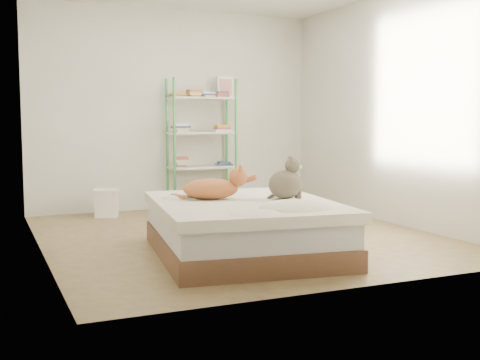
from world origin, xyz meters
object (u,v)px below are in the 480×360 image
orange_cat (211,186)px  bed (243,228)px  grey_cat (285,178)px  white_bin (106,203)px  shelf_unit (202,142)px  cardboard_box (235,204)px

orange_cat → bed: bearing=-24.2°
bed → grey_cat: (0.40, -0.03, 0.42)m
bed → white_bin: (-0.69, 2.54, -0.07)m
bed → grey_cat: grey_cat is taller
orange_cat → white_bin: size_ratio=1.60×
shelf_unit → bed: bearing=-102.6°
bed → grey_cat: size_ratio=5.52×
shelf_unit → white_bin: shelf_unit is taller
bed → shelf_unit: (0.61, 2.71, 0.65)m
grey_cat → bed: bearing=100.8°
shelf_unit → white_bin: size_ratio=4.85×
bed → orange_cat: size_ratio=3.53×
grey_cat → orange_cat: bearing=83.7°
bed → cardboard_box: 2.09m
shelf_unit → cardboard_box: bearing=-79.5°
cardboard_box → bed: bearing=-116.8°
white_bin → orange_cat: bearing=-78.7°
shelf_unit → grey_cat: bearing=-94.4°
bed → orange_cat: (-0.22, 0.21, 0.35)m
white_bin → bed: bearing=-74.8°
grey_cat → cardboard_box: bearing=4.6°
orange_cat → grey_cat: bearing=-1.8°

